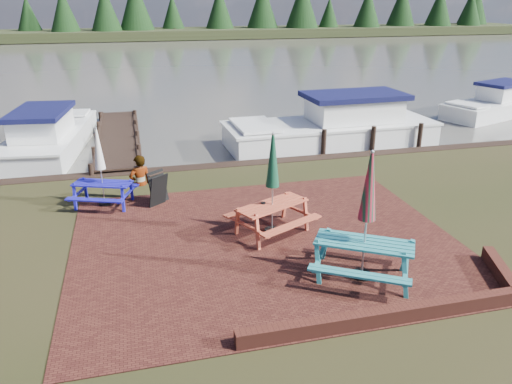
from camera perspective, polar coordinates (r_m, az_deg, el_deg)
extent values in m
plane|color=black|center=(11.14, 2.45, -8.03)|extent=(120.00, 120.00, 0.00)
cube|color=#381511|center=(11.98, 1.10, -5.71)|extent=(9.00, 7.50, 0.02)
cube|color=#4C1E16|center=(9.58, 15.94, -13.33)|extent=(6.00, 0.22, 0.30)
cube|color=#4C1E16|center=(11.62, 26.21, -8.28)|extent=(0.82, 1.77, 0.30)
cube|color=#413F38|center=(46.69, -10.87, 14.38)|extent=(120.00, 60.00, 0.02)
cube|color=black|center=(75.50, -12.49, 17.24)|extent=(120.00, 10.00, 1.20)
cube|color=teal|center=(10.42, 12.28, -5.70)|extent=(2.08, 1.69, 0.04)
cube|color=teal|center=(9.92, 11.67, -9.24)|extent=(1.82, 1.26, 0.04)
cube|color=teal|center=(11.23, 12.56, -5.47)|extent=(1.82, 1.26, 0.04)
cube|color=teal|center=(10.69, 7.52, -7.08)|extent=(0.97, 1.50, 0.81)
cube|color=teal|center=(10.59, 16.75, -8.19)|extent=(0.97, 1.50, 0.81)
cylinder|color=black|center=(10.78, 11.96, -9.29)|extent=(0.40, 0.40, 0.11)
cylinder|color=#B2B2B7|center=(10.18, 12.53, -2.90)|extent=(0.04, 0.04, 2.74)
cone|color=#B01930|center=(9.93, 12.83, 0.56)|extent=(0.35, 0.35, 1.37)
cube|color=#BD4A30|center=(12.14, 1.87, -1.49)|extent=(1.95, 1.44, 0.04)
cube|color=#BD4A30|center=(11.80, 4.09, -3.80)|extent=(1.75, 1.02, 0.04)
cube|color=#BD4A30|center=(12.73, -0.22, -1.78)|extent=(1.75, 1.02, 0.04)
cube|color=#BD4A30|center=(11.83, -1.02, -4.13)|extent=(0.77, 1.46, 0.75)
cube|color=#BD4A30|center=(12.79, 4.49, -2.14)|extent=(0.77, 1.46, 0.75)
cylinder|color=black|center=(12.43, 1.83, -4.46)|extent=(0.36, 0.36, 0.10)
cylinder|color=#B2B2B7|center=(11.95, 1.90, 0.79)|extent=(0.04, 0.04, 2.53)
cone|color=#113E28|center=(11.75, 1.93, 3.56)|extent=(0.32, 0.32, 1.27)
cube|color=#1A16A6|center=(14.45, -17.15, 0.95)|extent=(1.70, 1.15, 0.04)
cube|color=#1A16A6|center=(14.03, -17.99, -0.88)|extent=(1.56, 0.77, 0.04)
cube|color=#1A16A6|center=(15.05, -16.16, 0.84)|extent=(1.56, 0.77, 0.04)
cube|color=#1A16A6|center=(14.85, -19.45, -0.13)|extent=(0.56, 1.31, 0.65)
cube|color=#1A16A6|center=(14.30, -14.48, -0.38)|extent=(0.56, 1.31, 0.65)
cylinder|color=black|center=(14.66, -16.89, -1.28)|extent=(0.32, 0.32, 0.09)
cylinder|color=#B2B2B7|center=(14.30, -17.35, 2.64)|extent=(0.03, 0.03, 2.21)
cone|color=silver|center=(14.15, -17.58, 4.67)|extent=(0.28, 0.28, 1.10)
cube|color=black|center=(14.05, -11.07, 0.14)|extent=(0.59, 0.52, 0.92)
cube|color=black|center=(14.34, -11.15, 0.58)|extent=(0.59, 0.52, 0.92)
cube|color=black|center=(14.04, -11.24, 2.06)|extent=(0.48, 0.38, 0.03)
cube|color=black|center=(21.47, -15.55, 6.23)|extent=(1.60, 9.00, 0.06)
cube|color=black|center=(21.50, -17.56, 6.17)|extent=(0.08, 9.00, 0.08)
cube|color=black|center=(21.45, -13.55, 6.54)|extent=(0.08, 9.00, 0.08)
cylinder|color=black|center=(17.28, -18.23, 1.51)|extent=(0.16, 0.16, 1.00)
cylinder|color=black|center=(17.21, -12.93, 1.99)|extent=(0.16, 0.16, 1.00)
cube|color=white|center=(21.16, -22.33, 5.17)|extent=(3.12, 6.99, 0.97)
cube|color=white|center=(21.04, -22.53, 6.48)|extent=(3.18, 7.13, 0.08)
cube|color=white|center=(20.17, -23.27, 7.15)|extent=(2.00, 3.02, 0.82)
cube|color=#0E1036|center=(20.08, -23.46, 8.43)|extent=(2.23, 3.45, 0.17)
cube|color=white|center=(23.44, -21.05, 8.41)|extent=(2.10, 1.45, 0.10)
cube|color=white|center=(20.52, 8.40, 6.22)|extent=(8.37, 3.14, 1.11)
cube|color=white|center=(20.38, 8.49, 7.78)|extent=(8.54, 3.20, 0.09)
cube|color=white|center=(20.69, 11.12, 9.33)|extent=(3.54, 2.18, 0.94)
cube|color=#0E1036|center=(20.59, 11.22, 10.77)|extent=(4.05, 2.42, 0.20)
cube|color=white|center=(19.29, -0.14, 7.68)|extent=(1.57, 2.49, 0.11)
cube|color=white|center=(28.08, 25.36, 8.38)|extent=(6.14, 3.89, 0.89)
cube|color=white|center=(28.00, 25.51, 9.30)|extent=(6.26, 3.97, 0.07)
cube|color=white|center=(28.52, 26.40, 10.23)|extent=(2.79, 2.21, 0.76)
cube|color=#0E1036|center=(28.45, 26.54, 11.07)|extent=(3.17, 2.49, 0.16)
cube|color=white|center=(26.14, 22.99, 9.21)|extent=(1.57, 1.99, 0.09)
imported|color=gray|center=(15.67, -13.33, 4.05)|extent=(0.80, 0.64, 1.89)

